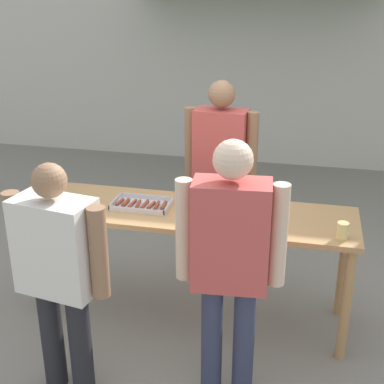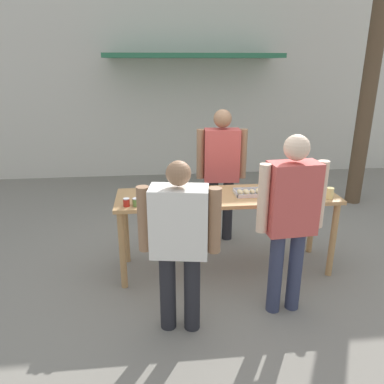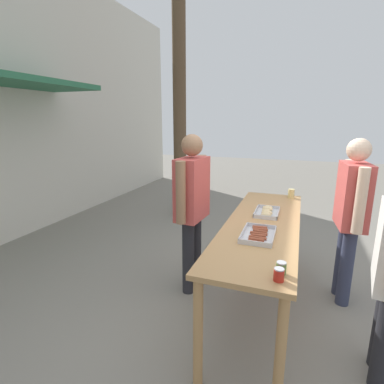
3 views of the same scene
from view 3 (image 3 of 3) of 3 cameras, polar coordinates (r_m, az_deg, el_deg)
name	(u,v)px [view 3 (image 3 of 3)]	position (r m, az deg, el deg)	size (l,w,h in m)	color
ground_plane	(258,304)	(3.44, 12.43, -20.11)	(24.00, 24.00, 0.00)	gray
serving_table	(262,233)	(3.07, 13.20, -7.62)	(2.42, 0.69, 0.91)	tan
food_tray_sausages	(258,235)	(2.67, 12.51, -7.99)	(0.43, 0.27, 0.04)	silver
food_tray_buns	(267,212)	(3.29, 14.09, -3.69)	(0.39, 0.24, 0.06)	silver
condiment_jar_mustard	(279,275)	(2.01, 16.22, -14.88)	(0.07, 0.07, 0.08)	#B22319
condiment_jar_ketchup	(281,268)	(2.09, 16.62, -13.72)	(0.07, 0.07, 0.08)	#567A38
beer_cup	(291,194)	(4.03, 18.38, -0.28)	(0.08, 0.08, 0.12)	#DBC67A
person_server_behind_table	(192,201)	(3.23, 0.00, -1.67)	(0.64, 0.28, 1.75)	#232328
person_customer_with_cup	(351,208)	(3.42, 28.07, -2.75)	(0.64, 0.28, 1.72)	#333851
utility_pole	(179,54)	(6.02, -2.48, 24.84)	(1.10, 0.25, 5.98)	brown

